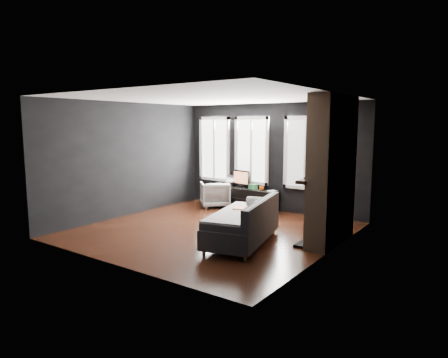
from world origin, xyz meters
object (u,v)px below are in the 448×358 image
Objects in this scene: sofa at (242,221)px; armchair at (215,193)px; mantel_vase at (328,168)px; monitor at (241,178)px; mug at (262,188)px; media_console at (249,199)px; book at (270,186)px.

sofa is 2.66× the size of armchair.
armchair is 3.66m from mantel_vase.
mantel_vase is at bearing -12.50° from monitor.
mantel_vase reaches higher than monitor.
media_console is at bearing 168.97° from mug.
armchair is 6.09× the size of mug.
media_console is (-1.48, 2.64, -0.15)m from sofa.
sofa is at bearing -56.44° from media_console.
book is at bearing 1.26° from media_console.
book reaches higher than armchair.
mantel_vase is (2.11, -1.11, 0.73)m from mug.
sofa reaches higher than media_console.
sofa is 9.19× the size of mantel_vase.
armchair is 0.94m from media_console.
monitor is at bearing 175.29° from book.
armchair is 3.46× the size of mantel_vase.
monitor reaches higher than mug.
monitor is at bearing 163.13° from armchair.
sofa is 2.75m from book.
book is at bearing 94.37° from sofa.
mantel_vase is at bearing 120.43° from armchair.
mantel_vase reaches higher than sofa.
monitor reaches higher than book.
mantel_vase is (3.41, -0.90, 0.96)m from armchair.
book is (-0.85, 2.61, 0.23)m from sofa.
media_console is at bearing 2.58° from monitor.
armchair is at bearing -157.56° from media_console.
mug is (0.42, -0.08, 0.33)m from media_console.
monitor is at bearing 109.37° from sofa.
sofa is at bearing -45.71° from monitor.
book is at bearing 6.57° from monitor.
mug reaches higher than media_console.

